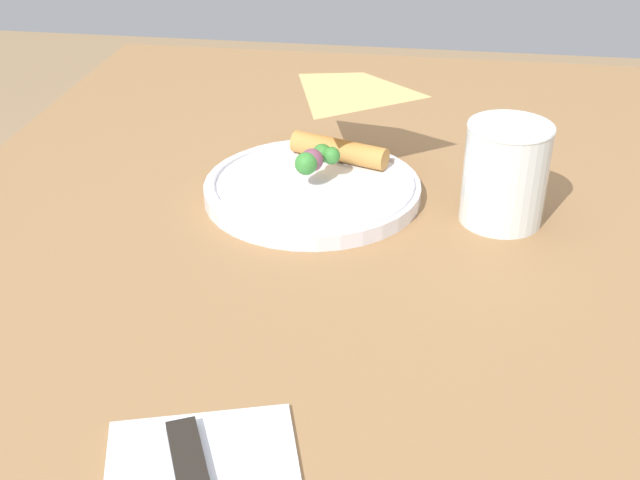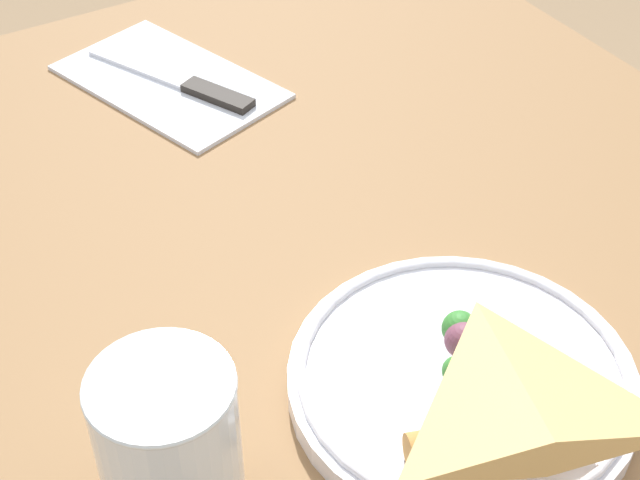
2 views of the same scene
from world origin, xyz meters
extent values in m
cube|color=olive|center=(0.00, 0.00, 0.71)|extent=(1.09, 0.83, 0.03)
cube|color=brown|center=(0.50, -0.37, 0.35)|extent=(0.06, 0.06, 0.70)
cylinder|color=white|center=(-0.06, -0.03, 0.74)|extent=(0.22, 0.22, 0.02)
torus|color=white|center=(-0.06, -0.03, 0.75)|extent=(0.21, 0.21, 0.01)
pyramid|color=#E0B266|center=(-0.06, -0.03, 0.75)|extent=(0.14, 0.14, 0.02)
cylinder|color=#C68942|center=(-0.11, -0.01, 0.76)|extent=(0.06, 0.11, 0.02)
sphere|color=#388433|center=(-0.04, -0.04, 0.77)|extent=(0.02, 0.02, 0.02)
sphere|color=#388433|center=(-0.07, -0.03, 0.77)|extent=(0.02, 0.02, 0.02)
sphere|color=#7A4256|center=(-0.05, -0.03, 0.77)|extent=(0.02, 0.02, 0.02)
sphere|color=#388433|center=(-0.07, -0.02, 0.77)|extent=(0.02, 0.02, 0.02)
cylinder|color=white|center=(-0.04, 0.15, 0.78)|extent=(0.08, 0.08, 0.10)
cylinder|color=white|center=(-0.04, 0.15, 0.76)|extent=(0.07, 0.07, 0.06)
torus|color=white|center=(-0.04, 0.15, 0.82)|extent=(0.08, 0.08, 0.00)
cube|color=silver|center=(0.38, -0.03, 0.73)|extent=(0.23, 0.18, 0.00)
cube|color=black|center=(0.32, -0.05, 0.74)|extent=(0.07, 0.05, 0.01)
cube|color=silver|center=(0.41, -0.01, 0.73)|extent=(0.11, 0.06, 0.00)
ellipsoid|color=silver|center=(0.45, 0.01, 0.73)|extent=(0.03, 0.02, 0.00)
camera|label=1|loc=(0.67, 0.08, 1.11)|focal=45.00mm
camera|label=2|loc=(-0.36, 0.25, 1.21)|focal=55.00mm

